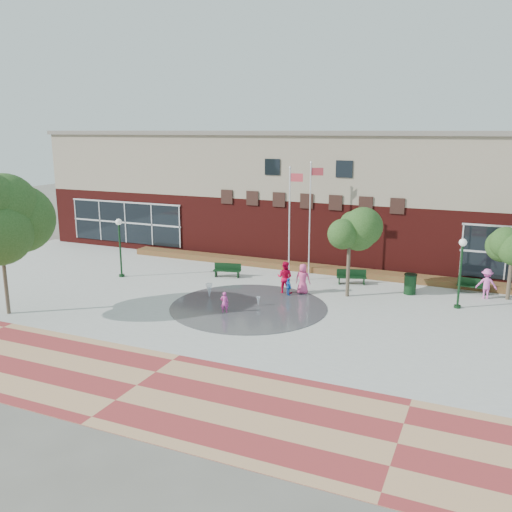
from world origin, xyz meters
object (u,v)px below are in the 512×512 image
at_px(flagpole_left, 311,213).
at_px(flagpole_right, 290,218).
at_px(trash_can, 410,284).
at_px(bench_left, 227,273).
at_px(child_splash, 224,303).

xyz_separation_m(flagpole_left, flagpole_right, (-0.61, -2.12, -0.10)).
height_order(flagpole_left, trash_can, flagpole_left).
distance_m(flagpole_left, bench_left, 6.62).
bearing_deg(child_splash, flagpole_left, -119.94).
bearing_deg(flagpole_left, child_splash, -120.38).
relative_size(flagpole_right, child_splash, 6.23).
bearing_deg(bench_left, trash_can, -8.34).
bearing_deg(flagpole_right, bench_left, -171.72).
xyz_separation_m(flagpole_right, child_splash, (-0.93, -7.13, -3.41)).
xyz_separation_m(flagpole_right, trash_can, (7.35, 0.15, -3.37)).
height_order(bench_left, child_splash, child_splash).
height_order(trash_can, child_splash, trash_can).
height_order(flagpole_right, trash_can, flagpole_right).
bearing_deg(bench_left, child_splash, -77.41).
bearing_deg(bench_left, flagpole_right, -1.93).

